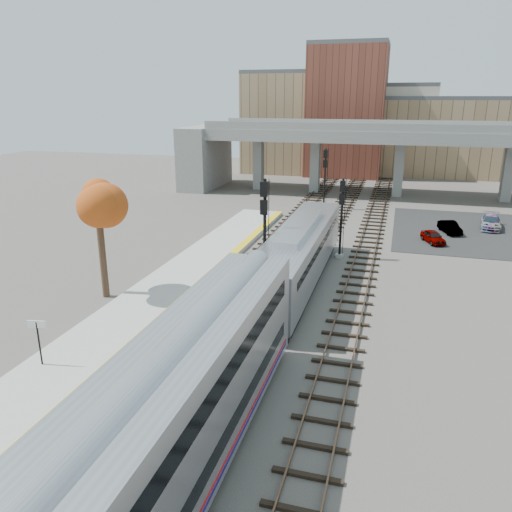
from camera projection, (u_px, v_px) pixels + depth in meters
The scene contains 17 objects.
ground at pixel (245, 342), 26.63m from camera, with size 160.00×160.00×0.00m, color #47423D.
platform at pixel (124, 323), 28.49m from camera, with size 4.50×60.00×0.35m, color #9E9E99.
yellow_strip at pixel (154, 324), 27.94m from camera, with size 0.70×60.00×0.01m, color yellow.
tracks at pixel (306, 269), 37.80m from camera, with size 10.70×95.00×0.25m.
overpass at pixel (384, 151), 64.74m from camera, with size 54.00×12.00×9.50m.
buildings_far at pixel (368, 125), 84.81m from camera, with size 43.00×21.00×20.60m.
parking_lot at pixel (468, 231), 48.56m from camera, with size 14.00×18.00×0.04m, color black.
locomotive at pixel (299, 253), 34.15m from camera, with size 3.02×19.05×4.10m.
coach at pixel (132, 479), 13.30m from camera, with size 3.03×25.00×5.00m.
signal_mast_near at pixel (264, 235), 32.99m from camera, with size 0.60×0.64×7.52m.
signal_mast_mid at pixel (341, 221), 39.67m from camera, with size 0.60×0.64×6.47m.
signal_mast_far at pixel (325, 180), 57.42m from camera, with size 0.60×0.64×6.92m.
station_sign at pixel (38, 333), 23.30m from camera, with size 0.89×0.22×2.27m.
tree at pixel (97, 201), 30.84m from camera, with size 3.60×3.60×8.61m.
car_a at pixel (433, 237), 44.51m from camera, with size 1.28×3.18×1.09m, color #99999E.
car_b at pixel (450, 227), 47.68m from camera, with size 1.19×3.42×1.13m, color #99999E.
car_c at pixel (491, 222), 49.29m from camera, with size 1.83×4.50×1.31m, color #99999E.
Camera 1 is at (7.19, -22.85, 12.53)m, focal length 35.00 mm.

